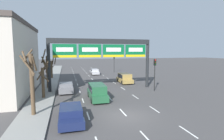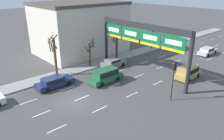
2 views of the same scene
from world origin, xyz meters
The scene contains 15 objects.
ground_plane centered at (0.00, 0.00, 0.00)m, with size 220.00×220.00×0.00m, color #474444.
sidewalk_left centered at (-8.00, 0.00, 0.07)m, with size 2.80×110.00×0.15m.
lane_dashes centered at (0.00, 13.50, 0.01)m, with size 6.72×67.00×0.01m.
sign_gantry centered at (0.00, 11.01, 5.98)m, with size 15.26×0.70×7.54m.
building_near centered at (-15.53, 11.50, 4.73)m, with size 11.69×15.55×9.45m.
suv_gold centered at (5.09, 15.36, 0.96)m, with size 1.98×4.25×1.73m.
suv_green centered at (-1.59, 5.96, 1.02)m, with size 1.89×4.72×1.85m.
car_navy centered at (-4.83, 0.06, 0.73)m, with size 1.93×4.88×1.36m.
car_silver centered at (1.64, 28.28, 0.72)m, with size 1.81×4.66×1.34m.
car_grey centered at (-5.19, 10.62, 0.74)m, with size 1.92×4.02×1.37m.
traffic_light_near_gantry centered at (7.20, 8.25, 3.31)m, with size 0.30×0.35×4.63m.
tree_bare_closest centered at (-7.93, 13.76, 2.95)m, with size 1.20×1.73×5.94m.
tree_bare_second centered at (-8.01, 23.98, 2.33)m, with size 1.94×1.94×4.43m.
tree_bare_third centered at (-7.82, 8.08, 2.40)m, with size 1.51×1.51×4.49m.
tree_bare_furthest centered at (-8.06, 2.10, 3.30)m, with size 1.32×1.54×5.82m.
Camera 2 is at (19.06, -11.36, 12.35)m, focal length 35.00 mm.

